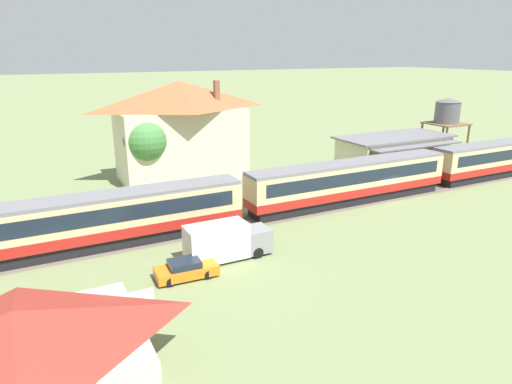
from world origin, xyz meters
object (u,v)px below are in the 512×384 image
station_building (394,152)px  parked_car_orange (186,269)px  station_house_terracotta_roof (181,129)px  yard_tree_1 (145,140)px  cottage_red_roof (20,357)px  water_tower (447,113)px  delivery_truck_grey (226,241)px  passenger_train (245,196)px

station_building → parked_car_orange: (-32.45, -15.71, -1.55)m
station_house_terracotta_roof → yard_tree_1: station_house_terracotta_roof is taller
station_building → cottage_red_roof: 48.08m
water_tower → delivery_truck_grey: (-39.16, -15.52, -4.97)m
station_house_terracotta_roof → yard_tree_1: bearing=-152.6°
station_house_terracotta_roof → parked_car_orange: 25.47m
station_building → yard_tree_1: bearing=169.3°
water_tower → cottage_red_roof: 57.81m
delivery_truck_grey → station_building: bearing=26.2°
passenger_train → cottage_red_roof: bearing=-139.1°
station_building → station_house_terracotta_roof: bearing=162.1°
water_tower → parked_car_orange: 46.20m
passenger_train → parked_car_orange: passenger_train is taller
parked_car_orange → station_house_terracotta_roof: bearing=75.1°
yard_tree_1 → delivery_truck_grey: bearing=-88.6°
parked_car_orange → delivery_truck_grey: delivery_truck_grey is taller
delivery_truck_grey → station_house_terracotta_roof: bearing=79.2°
passenger_train → water_tower: water_tower is taller
water_tower → parked_car_orange: bearing=-158.3°
passenger_train → station_house_terracotta_roof: 16.47m
station_building → station_house_terracotta_roof: (-24.75, 8.01, 3.59)m
water_tower → delivery_truck_grey: bearing=-158.4°
water_tower → parked_car_orange: size_ratio=2.01×
cottage_red_roof → delivery_truck_grey: size_ratio=1.69×
passenger_train → yard_tree_1: size_ratio=12.06×
yard_tree_1 → cottage_red_roof: bearing=-113.5°
parked_car_orange → delivery_truck_grey: (3.44, 1.40, 0.76)m
station_house_terracotta_roof → water_tower: bearing=-11.0°
cottage_red_roof → delivery_truck_grey: 15.87m
yard_tree_1 → station_building: bearing=-10.7°
water_tower → parked_car_orange: water_tower is taller
water_tower → yard_tree_1: water_tower is taller
parked_car_orange → yard_tree_1: size_ratio=0.54×
delivery_truck_grey → water_tower: bearing=21.6°
water_tower → yard_tree_1: 39.89m
passenger_train → yard_tree_1: 14.85m
yard_tree_1 → water_tower: bearing=-6.2°
station_house_terracotta_roof → cottage_red_roof: size_ratio=1.42×
water_tower → delivery_truck_grey: water_tower is taller
station_house_terracotta_roof → water_tower: 35.55m
water_tower → yard_tree_1: size_ratio=1.09×
passenger_train → water_tower: 36.08m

